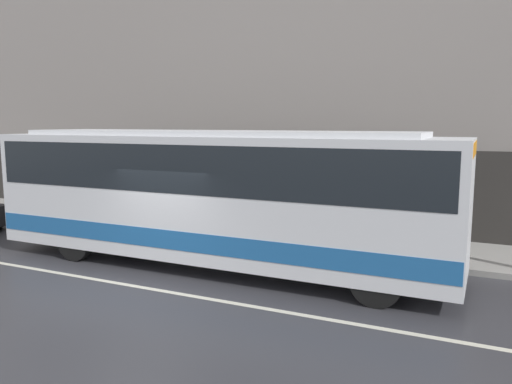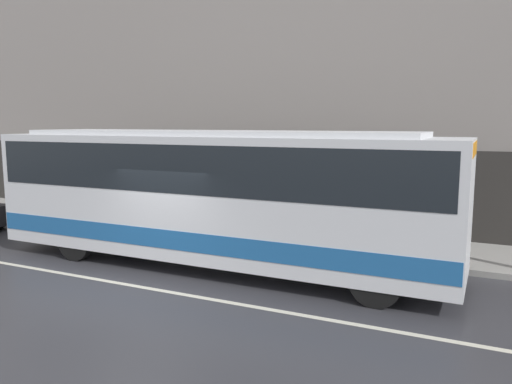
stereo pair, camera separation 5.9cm
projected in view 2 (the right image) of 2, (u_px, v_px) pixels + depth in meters
name	position (u px, v px, depth m)	size (l,w,h in m)	color
ground_plane	(140.00, 287.00, 11.02)	(60.00, 60.00, 0.00)	#333338
sidewalk	(250.00, 234.00, 15.96)	(60.00, 3.07, 0.15)	gray
building_facade	(272.00, 62.00, 16.70)	(60.00, 0.35, 11.61)	gray
lane_stripe	(140.00, 287.00, 11.02)	(54.00, 0.14, 0.01)	beige
transit_bus	(212.00, 191.00, 12.37)	(11.88, 2.48, 3.41)	silver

